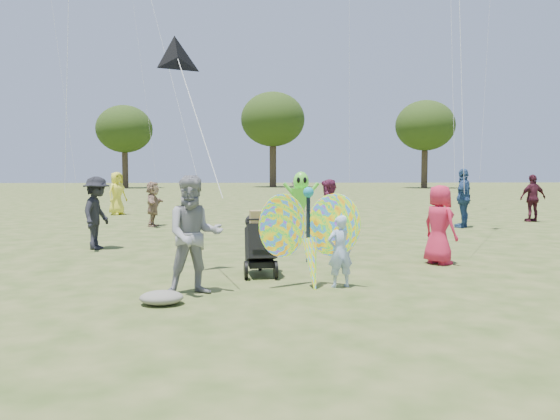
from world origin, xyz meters
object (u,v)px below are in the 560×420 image
object	(u,v)px
crowd_b	(97,213)
jogging_stroller	(260,238)
butterfly_kite	(310,237)
alien_kite	(301,199)
crowd_c	(463,198)
crowd_d	(153,204)
crowd_g	(117,193)
crowd_a	(439,225)
crowd_h	(533,198)
child_girl	(340,251)
crowd_e	(329,214)
crowd_j	(297,194)
adult_man	(194,235)

from	to	relation	value
crowd_b	jogging_stroller	xyz separation A→B (m)	(3.58, -3.25, -0.20)
butterfly_kite	alien_kite	xyz separation A→B (m)	(0.55, 7.15, 0.22)
crowd_c	crowd_d	xyz separation A→B (m)	(-9.68, 0.88, -0.20)
alien_kite	crowd_g	bearing A→B (deg)	133.77
crowd_a	crowd_c	distance (m)	7.26
crowd_a	crowd_h	size ratio (longest dim) A/B	0.90
child_girl	alien_kite	world-z (taller)	alien_kite
crowd_c	butterfly_kite	bearing A→B (deg)	5.12
crowd_e	butterfly_kite	xyz separation A→B (m)	(-0.90, -4.17, -0.03)
crowd_a	crowd_d	bearing A→B (deg)	14.01
crowd_a	crowd_g	distance (m)	15.17
child_girl	crowd_d	world-z (taller)	crowd_d
child_girl	crowd_g	distance (m)	15.75
crowd_h	butterfly_kite	xyz separation A→B (m)	(-8.91, -10.28, -0.07)
crowd_b	jogging_stroller	distance (m)	4.84
crowd_d	alien_kite	bearing A→B (deg)	-113.91
crowd_e	crowd_g	world-z (taller)	crowd_g
crowd_b	crowd_g	world-z (taller)	crowd_g
crowd_h	jogging_stroller	xyz separation A→B (m)	(-9.63, -9.25, -0.21)
crowd_d	crowd_e	bearing A→B (deg)	-134.70
crowd_j	crowd_a	bearing A→B (deg)	8.13
crowd_h	crowd_j	world-z (taller)	crowd_h
crowd_e	crowd_h	size ratio (longest dim) A/B	0.95
crowd_d	alien_kite	distance (m)	5.02
crowd_e	child_girl	bearing A→B (deg)	-31.96
jogging_stroller	crowd_d	bearing A→B (deg)	106.30
adult_man	butterfly_kite	size ratio (longest dim) A/B	0.97
crowd_e	alien_kite	world-z (taller)	alien_kite
crowd_b	crowd_j	world-z (taller)	crowd_b
crowd_d	crowd_h	distance (m)	12.89
crowd_j	crowd_h	bearing A→B (deg)	57.37
crowd_a	crowd_b	size ratio (longest dim) A/B	0.91
adult_man	crowd_d	size ratio (longest dim) A/B	1.17
child_girl	crowd_a	distance (m)	2.94
butterfly_kite	crowd_j	bearing A→B (deg)	85.70
crowd_c	crowd_h	xyz separation A→B (m)	(3.17, 1.79, -0.10)
crowd_e	crowd_h	xyz separation A→B (m)	(8.01, 6.11, 0.04)
alien_kite	adult_man	bearing A→B (deg)	-106.46
butterfly_kite	crowd_d	bearing A→B (deg)	112.85
adult_man	crowd_h	distance (m)	15.02
crowd_b	crowd_j	distance (m)	12.59
adult_man	crowd_j	distance (m)	16.24
butterfly_kite	crowd_h	bearing A→B (deg)	49.08
child_girl	alien_kite	xyz separation A→B (m)	(0.10, 7.19, 0.43)
crowd_c	crowd_j	distance (m)	8.46
jogging_stroller	alien_kite	size ratio (longest dim) A/B	0.63
crowd_a	alien_kite	size ratio (longest dim) A/B	0.85
crowd_c	jogging_stroller	size ratio (longest dim) A/B	1.68
crowd_g	crowd_h	world-z (taller)	crowd_g
crowd_g	butterfly_kite	size ratio (longest dim) A/B	0.99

